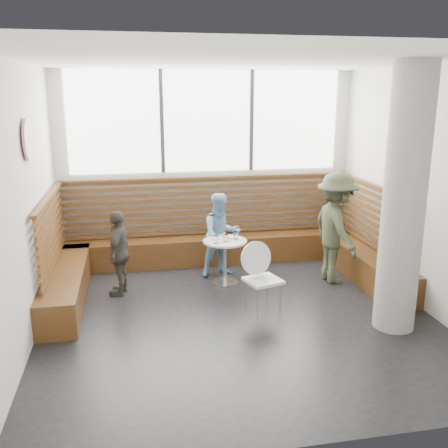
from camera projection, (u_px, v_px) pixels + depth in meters
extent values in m
cube|color=silver|center=(239.00, 197.00, 6.09)|extent=(5.00, 5.00, 3.20)
cube|color=black|center=(238.00, 317.00, 6.49)|extent=(5.00, 5.00, 0.01)
cube|color=white|center=(240.00, 60.00, 5.68)|extent=(5.00, 5.00, 0.01)
cube|color=white|center=(207.00, 121.00, 8.24)|extent=(4.50, 0.02, 1.65)
cube|color=#3F3F42|center=(162.00, 122.00, 8.09)|extent=(0.06, 0.04, 1.65)
cube|color=#3F3F42|center=(252.00, 121.00, 8.36)|extent=(0.06, 0.04, 1.65)
cube|color=#492B12|center=(210.00, 249.00, 8.57)|extent=(5.00, 0.50, 0.45)
cube|color=#492B12|center=(68.00, 279.00, 7.22)|extent=(0.50, 2.50, 0.45)
cube|color=#492B12|center=(358.00, 260.00, 8.03)|extent=(0.50, 2.50, 0.45)
cube|color=#4E2E13|center=(209.00, 206.00, 8.55)|extent=(4.88, 0.08, 0.98)
cube|color=#4E2E13|center=(52.00, 231.00, 7.00)|extent=(0.08, 2.38, 0.98)
cube|color=#4E2E13|center=(371.00, 216.00, 7.88)|extent=(0.08, 2.38, 0.98)
cylinder|color=gray|center=(404.00, 201.00, 5.85)|extent=(0.50, 0.50, 3.20)
cylinder|color=white|center=(28.00, 140.00, 5.84)|extent=(0.03, 0.50, 0.50)
cylinder|color=silver|center=(225.00, 282.00, 7.67)|extent=(0.42, 0.42, 0.02)
cylinder|color=silver|center=(225.00, 262.00, 7.59)|extent=(0.06, 0.06, 0.65)
cylinder|color=#B7B7BA|center=(225.00, 241.00, 7.51)|extent=(0.66, 0.66, 0.03)
cube|color=white|center=(263.00, 281.00, 6.51)|extent=(0.43, 0.41, 0.04)
cylinder|color=white|center=(260.00, 258.00, 6.61)|extent=(0.45, 0.10, 0.45)
cylinder|color=silver|center=(253.00, 303.00, 6.39)|extent=(0.02, 0.02, 0.44)
cylinder|color=silver|center=(279.00, 301.00, 6.45)|extent=(0.02, 0.02, 0.44)
cylinder|color=silver|center=(247.00, 294.00, 6.68)|extent=(0.02, 0.02, 0.44)
cylinder|color=silver|center=(272.00, 292.00, 6.74)|extent=(0.02, 0.02, 0.44)
imported|color=#3F472F|center=(336.00, 228.00, 7.55)|extent=(0.69, 1.13, 1.70)
imported|color=#77A5CE|center=(221.00, 235.00, 7.85)|extent=(0.74, 0.64, 1.33)
imported|color=#44423E|center=(119.00, 253.00, 7.13)|extent=(0.48, 0.78, 1.24)
cylinder|color=white|center=(216.00, 238.00, 7.62)|extent=(0.22, 0.22, 0.02)
cylinder|color=white|center=(230.00, 237.00, 7.68)|extent=(0.19, 0.19, 0.01)
cylinder|color=white|center=(215.00, 239.00, 7.35)|extent=(0.07, 0.07, 0.11)
cylinder|color=white|center=(226.00, 238.00, 7.43)|extent=(0.07, 0.07, 0.11)
cylinder|color=white|center=(236.00, 235.00, 7.56)|extent=(0.07, 0.07, 0.11)
cube|color=#A5C64C|center=(228.00, 244.00, 7.30)|extent=(0.22, 0.16, 0.00)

